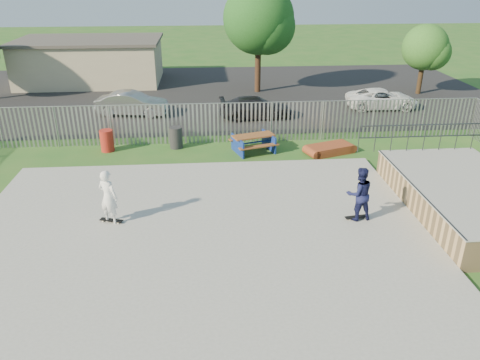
{
  "coord_description": "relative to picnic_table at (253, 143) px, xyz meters",
  "views": [
    {
      "loc": [
        0.38,
        -13.06,
        8.02
      ],
      "look_at": [
        1.54,
        2.0,
        1.1
      ],
      "focal_mm": 35.0,
      "sensor_mm": 36.0,
      "label": 1
    }
  ],
  "objects": [
    {
      "name": "concrete_slab",
      "position": [
        -2.6,
        -7.61,
        -0.34
      ],
      "size": [
        15.0,
        12.0,
        0.15
      ],
      "primitive_type": "cube",
      "color": "gray",
      "rests_on": "ground"
    },
    {
      "name": "fence",
      "position": [
        -1.6,
        -3.03,
        0.58
      ],
      "size": [
        26.04,
        16.02,
        2.0
      ],
      "color": "gray",
      "rests_on": "ground"
    },
    {
      "name": "car_white",
      "position": [
        8.63,
        6.73,
        0.2
      ],
      "size": [
        4.36,
        2.1,
        1.2
      ],
      "primitive_type": "imported",
      "rotation": [
        0.0,
        0.0,
        1.55
      ],
      "color": "white",
      "rests_on": "parking_lot"
    },
    {
      "name": "trash_bin_grey",
      "position": [
        -3.67,
        0.79,
        0.1
      ],
      "size": [
        0.62,
        0.62,
        1.04
      ],
      "primitive_type": "cylinder",
      "color": "#28282A",
      "rests_on": "ground"
    },
    {
      "name": "car_dark",
      "position": [
        0.71,
        5.32,
        0.21
      ],
      "size": [
        4.27,
        1.96,
        1.21
      ],
      "primitive_type": "imported",
      "rotation": [
        0.0,
        0.0,
        1.63
      ],
      "color": "black",
      "rests_on": "parking_lot"
    },
    {
      "name": "skater_white",
      "position": [
        -5.5,
        -6.6,
        0.68
      ],
      "size": [
        0.82,
        0.72,
        1.89
      ],
      "primitive_type": "imported",
      "rotation": [
        0.0,
        0.0,
        2.65
      ],
      "color": "white",
      "rests_on": "concrete_slab"
    },
    {
      "name": "parking_lot",
      "position": [
        -2.6,
        11.39,
        -0.41
      ],
      "size": [
        40.0,
        18.0,
        0.02
      ],
      "primitive_type": "cube",
      "color": "black",
      "rests_on": "ground"
    },
    {
      "name": "funbox",
      "position": [
        3.55,
        -0.5,
        -0.22
      ],
      "size": [
        2.23,
        1.62,
        0.4
      ],
      "rotation": [
        0.0,
        0.0,
        0.34
      ],
      "color": "brown",
      "rests_on": "ground"
    },
    {
      "name": "trash_bin_red",
      "position": [
        -6.9,
        0.6,
        0.1
      ],
      "size": [
        0.62,
        0.62,
        1.03
      ],
      "primitive_type": "cylinder",
      "color": "#A42319",
      "rests_on": "ground"
    },
    {
      "name": "car_silver",
      "position": [
        -6.48,
        6.46,
        0.29
      ],
      "size": [
        4.3,
        2.04,
        1.36
      ],
      "primitive_type": "imported",
      "rotation": [
        0.0,
        0.0,
        1.42
      ],
      "color": "#9D9EA2",
      "rests_on": "parking_lot"
    },
    {
      "name": "ground",
      "position": [
        -2.6,
        -7.61,
        -0.42
      ],
      "size": [
        120.0,
        120.0,
        0.0
      ],
      "primitive_type": "plane",
      "color": "#275F20",
      "rests_on": "ground"
    },
    {
      "name": "quarter_pipe",
      "position": [
        6.9,
        -6.57,
        0.14
      ],
      "size": [
        5.5,
        7.05,
        2.19
      ],
      "color": "tan",
      "rests_on": "ground"
    },
    {
      "name": "picnic_table",
      "position": [
        0.0,
        0.0,
        0.0
      ],
      "size": [
        2.32,
        2.1,
        0.82
      ],
      "rotation": [
        0.0,
        0.0,
        0.3
      ],
      "color": "brown",
      "rests_on": "ground"
    },
    {
      "name": "skateboard_a",
      "position": [
        2.83,
        -7.01,
        -0.23
      ],
      "size": [
        0.82,
        0.31,
        0.08
      ],
      "rotation": [
        0.0,
        0.0,
        0.14
      ],
      "color": "black",
      "rests_on": "concrete_slab"
    },
    {
      "name": "building",
      "position": [
        -10.6,
        15.39,
        1.19
      ],
      "size": [
        10.4,
        6.4,
        3.2
      ],
      "color": "#B8AD8E",
      "rests_on": "ground"
    },
    {
      "name": "tree_right",
      "position": [
        12.48,
        10.15,
        2.7
      ],
      "size": [
        3.0,
        3.0,
        4.63
      ],
      "color": "#392717",
      "rests_on": "ground"
    },
    {
      "name": "skater_navy",
      "position": [
        2.83,
        -7.01,
        0.68
      ],
      "size": [
        1.01,
        0.84,
        1.89
      ],
      "primitive_type": "imported",
      "rotation": [
        0.0,
        0.0,
        3.28
      ],
      "color": "#151842",
      "rests_on": "concrete_slab"
    },
    {
      "name": "tree_mid",
      "position": [
        1.48,
        11.57,
        4.47
      ],
      "size": [
        4.7,
        4.7,
        7.25
      ],
      "color": "#3E2718",
      "rests_on": "ground"
    },
    {
      "name": "skateboard_b",
      "position": [
        -5.5,
        -6.6,
        -0.23
      ],
      "size": [
        0.82,
        0.44,
        0.08
      ],
      "rotation": [
        0.0,
        0.0,
        -0.31
      ],
      "color": "black",
      "rests_on": "concrete_slab"
    }
  ]
}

